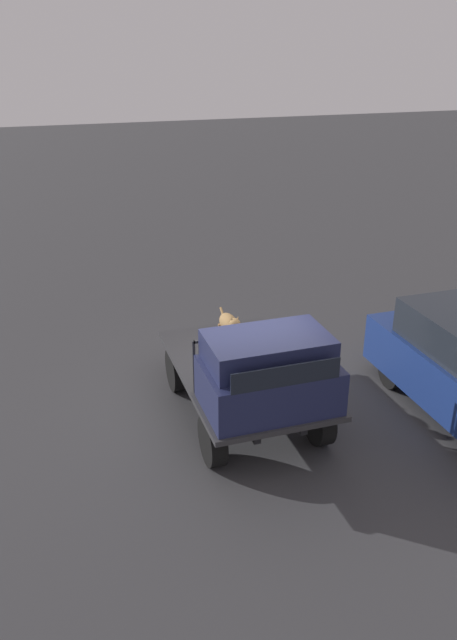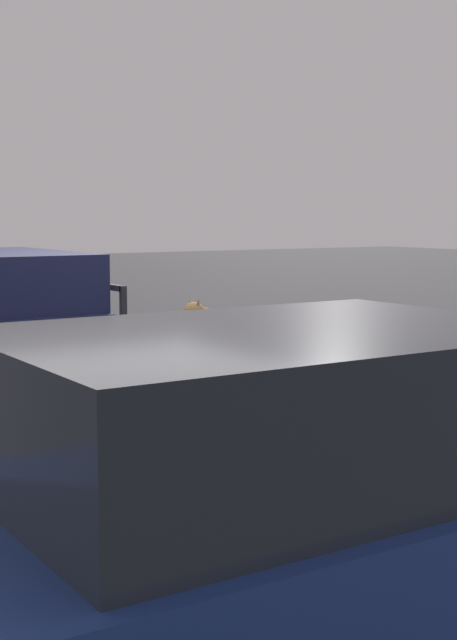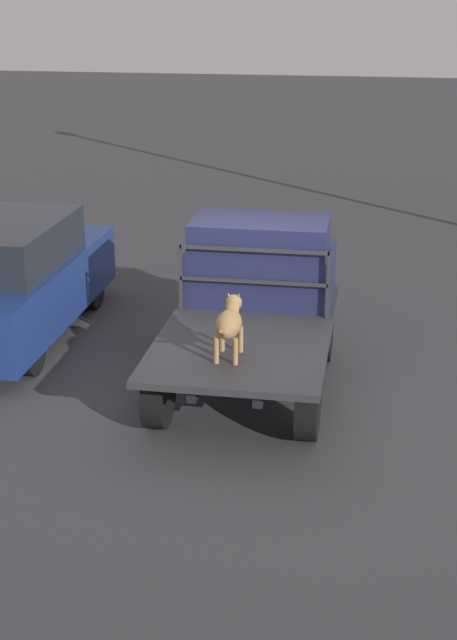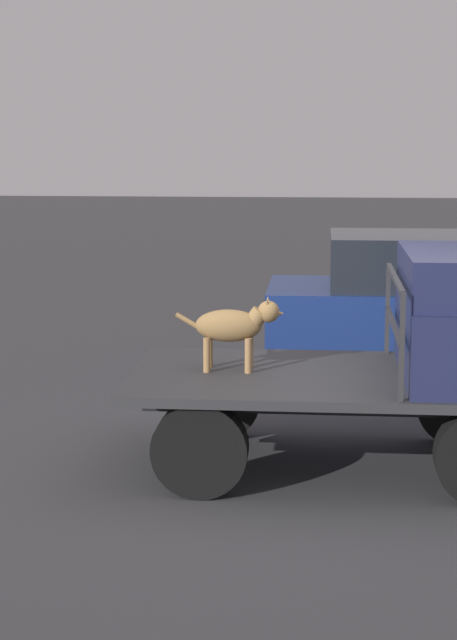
# 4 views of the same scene
# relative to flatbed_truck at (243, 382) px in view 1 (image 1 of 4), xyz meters

# --- Properties ---
(ground_plane) EXTENTS (80.00, 80.00, 0.00)m
(ground_plane) POSITION_rel_flatbed_truck_xyz_m (0.00, 0.00, -0.59)
(ground_plane) COLOR #38383A
(flatbed_truck) EXTENTS (3.57, 1.99, 0.83)m
(flatbed_truck) POSITION_rel_flatbed_truck_xyz_m (0.00, 0.00, 0.00)
(flatbed_truck) COLOR black
(flatbed_truck) RESTS_ON ground
(truck_cab) EXTENTS (1.22, 1.87, 1.06)m
(truck_cab) POSITION_rel_flatbed_truck_xyz_m (1.10, 0.00, 0.74)
(truck_cab) COLOR #1E2347
(truck_cab) RESTS_ON flatbed_truck
(truck_headboard) EXTENTS (0.04, 1.87, 0.85)m
(truck_headboard) POSITION_rel_flatbed_truck_xyz_m (0.45, 0.00, 0.80)
(truck_headboard) COLOR #2D2D30
(truck_headboard) RESTS_ON flatbed_truck
(dog) EXTENTS (0.94, 0.28, 0.65)m
(dog) POSITION_rel_flatbed_truck_xyz_m (-0.90, 0.07, 0.63)
(dog) COLOR #9E7547
(dog) RESTS_ON flatbed_truck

